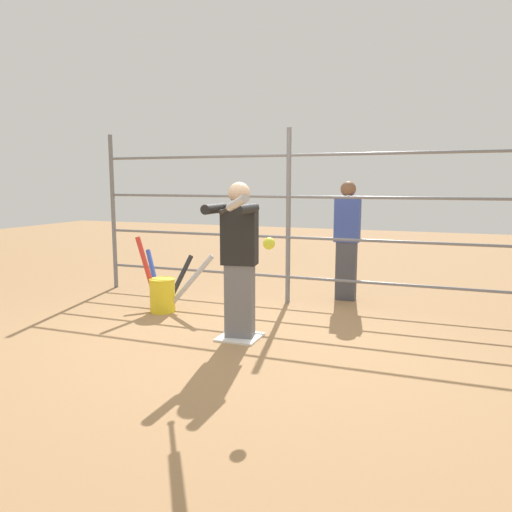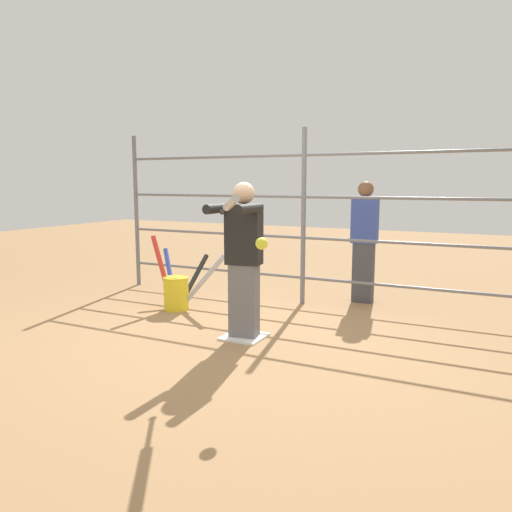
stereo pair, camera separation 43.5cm
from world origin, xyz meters
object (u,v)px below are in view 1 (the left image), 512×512
at_px(softball_in_flight, 269,243).
at_px(bat_bucket, 164,291).
at_px(bystander_behind_fence, 347,239).
at_px(batter, 239,256).
at_px(baseball_bat_swinging, 235,204).

height_order(softball_in_flight, bat_bucket, softball_in_flight).
bearing_deg(softball_in_flight, bystander_behind_fence, -91.40).
xyz_separation_m(batter, bystander_behind_fence, (-0.67, -2.05, -0.03)).
height_order(batter, baseball_bat_swinging, batter).
relative_size(softball_in_flight, bystander_behind_fence, 0.06).
bearing_deg(bystander_behind_fence, batter, 71.81).
xyz_separation_m(batter, softball_in_flight, (-0.60, 0.82, 0.24)).
distance_m(baseball_bat_swinging, bat_bucket, 2.42).
distance_m(softball_in_flight, bat_bucket, 2.53).
distance_m(softball_in_flight, bystander_behind_fence, 2.88).
distance_m(baseball_bat_swinging, bystander_behind_fence, 2.91).
bearing_deg(softball_in_flight, bat_bucket, -38.50).
relative_size(baseball_bat_swinging, bystander_behind_fence, 0.44).
height_order(batter, bat_bucket, batter).
distance_m(baseball_bat_swinging, softball_in_flight, 0.42).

